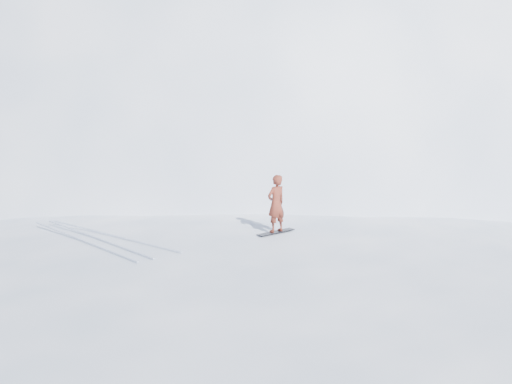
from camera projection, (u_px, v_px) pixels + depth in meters
ground at (229, 354)px, 12.50m from camera, size 400.00×400.00×0.00m
near_ridge at (202, 307)px, 15.46m from camera, size 36.00×28.00×4.80m
summit_peak at (270, 175)px, 46.03m from camera, size 60.00×56.00×56.00m
peak_shoulder at (187, 198)px, 34.19m from camera, size 28.00×24.00×18.00m
wind_bumps at (170, 330)px, 13.84m from camera, size 16.00×14.40×1.00m
snowboard at (276, 232)px, 15.01m from camera, size 1.34×0.31×0.02m
snowboarder at (276, 204)px, 14.86m from camera, size 0.65×0.44×1.73m
board_tracks at (95, 236)px, 14.45m from camera, size 2.19×5.94×0.04m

